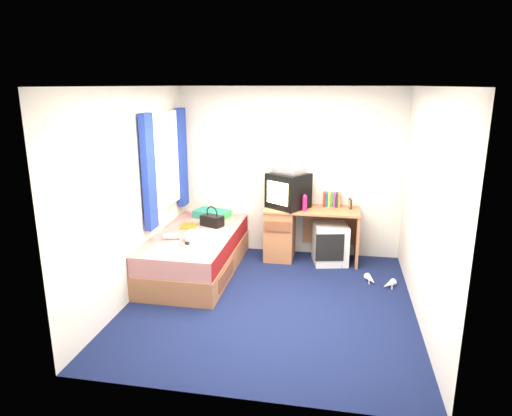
% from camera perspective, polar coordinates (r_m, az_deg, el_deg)
% --- Properties ---
extents(ground, '(3.40, 3.40, 0.00)m').
position_cam_1_polar(ground, '(5.35, 1.82, -11.67)').
color(ground, '#0C1438').
rests_on(ground, ground).
extents(room_shell, '(3.40, 3.40, 3.40)m').
position_cam_1_polar(room_shell, '(4.87, 1.96, 3.75)').
color(room_shell, white).
rests_on(room_shell, ground).
extents(bed, '(1.01, 2.00, 0.54)m').
position_cam_1_polar(bed, '(6.11, -7.44, -5.56)').
color(bed, '#AD7048').
rests_on(bed, ground).
extents(pillow, '(0.55, 0.43, 0.11)m').
position_cam_1_polar(pillow, '(6.68, -5.52, -0.74)').
color(pillow, '#176898').
rests_on(pillow, bed).
extents(desk, '(1.30, 0.55, 0.75)m').
position_cam_1_polar(desk, '(6.51, 4.56, -2.86)').
color(desk, '#AD7048').
rests_on(desk, ground).
extents(storage_cube, '(0.53, 0.53, 0.56)m').
position_cam_1_polar(storage_cube, '(6.44, 9.26, -4.41)').
color(storage_cube, silver).
rests_on(storage_cube, ground).
extents(crt_tv, '(0.66, 0.65, 0.49)m').
position_cam_1_polar(crt_tv, '(6.36, 4.04, 2.20)').
color(crt_tv, black).
rests_on(crt_tv, desk).
extents(vcr, '(0.49, 0.46, 0.08)m').
position_cam_1_polar(vcr, '(6.31, 4.12, 4.70)').
color(vcr, '#A9A9AB').
rests_on(vcr, crt_tv).
extents(book_row, '(0.24, 0.13, 0.20)m').
position_cam_1_polar(book_row, '(6.52, 9.43, 1.05)').
color(book_row, maroon).
rests_on(book_row, desk).
extents(picture_frame, '(0.05, 0.12, 0.14)m').
position_cam_1_polar(picture_frame, '(6.46, 11.69, 0.54)').
color(picture_frame, black).
rests_on(picture_frame, desk).
extents(pink_water_bottle, '(0.07, 0.07, 0.20)m').
position_cam_1_polar(pink_water_bottle, '(6.24, 6.11, 0.54)').
color(pink_water_bottle, '#C01B5F').
rests_on(pink_water_bottle, desk).
extents(aerosol_can, '(0.05, 0.05, 0.18)m').
position_cam_1_polar(aerosol_can, '(6.46, 5.64, 0.96)').
color(aerosol_can, silver).
rests_on(aerosol_can, desk).
extents(handbag, '(0.34, 0.27, 0.28)m').
position_cam_1_polar(handbag, '(6.27, -5.51, -1.53)').
color(handbag, black).
rests_on(handbag, bed).
extents(towel, '(0.34, 0.30, 0.10)m').
position_cam_1_polar(towel, '(5.74, -7.07, -3.51)').
color(towel, silver).
rests_on(towel, bed).
extents(magazine, '(0.25, 0.31, 0.01)m').
position_cam_1_polar(magazine, '(6.30, -8.45, -2.24)').
color(magazine, gold).
rests_on(magazine, bed).
extents(water_bottle, '(0.21, 0.11, 0.07)m').
position_cam_1_polar(water_bottle, '(5.82, -10.47, -3.54)').
color(water_bottle, '#B4C1C6').
rests_on(water_bottle, bed).
extents(colour_swatch_fan, '(0.22, 0.17, 0.01)m').
position_cam_1_polar(colour_swatch_fan, '(5.54, -8.74, -4.75)').
color(colour_swatch_fan, yellow).
rests_on(colour_swatch_fan, bed).
extents(remote_control, '(0.08, 0.17, 0.02)m').
position_cam_1_polar(remote_control, '(5.65, -8.57, -4.30)').
color(remote_control, black).
rests_on(remote_control, bed).
extents(window_assembly, '(0.11, 1.42, 1.40)m').
position_cam_1_polar(window_assembly, '(6.14, -11.24, 5.52)').
color(window_assembly, silver).
rests_on(window_assembly, room_shell).
extents(white_heels, '(0.39, 0.34, 0.09)m').
position_cam_1_polar(white_heels, '(5.95, 15.18, -8.91)').
color(white_heels, white).
rests_on(white_heels, ground).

